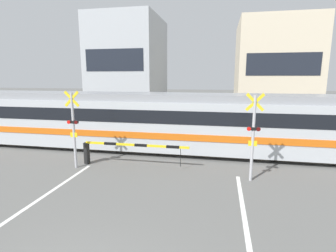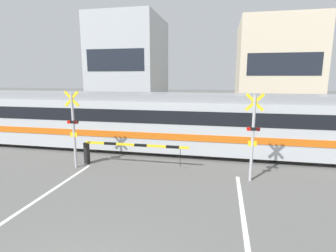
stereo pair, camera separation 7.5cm
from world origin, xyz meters
name	(u,v)px [view 2 (the right image)]	position (x,y,z in m)	size (l,w,h in m)	color
rail_track_near	(170,154)	(0.00, 9.83, 0.04)	(50.00, 0.10, 0.08)	#6B6051
rail_track_far	(175,147)	(0.00, 11.26, 0.04)	(50.00, 0.10, 0.08)	#6B6051
commuter_train	(147,120)	(-1.38, 10.54, 1.65)	(20.50, 2.72, 3.08)	#B7BCC1
crossing_barrier_near	(116,148)	(-2.04, 7.75, 0.79)	(4.83, 0.20, 1.05)	black
crossing_barrier_far	(213,128)	(2.04, 13.58, 0.79)	(4.83, 0.20, 1.05)	black
crossing_signal_left	(74,126)	(-3.69, 7.14, 1.86)	(0.68, 0.15, 3.37)	#B2B2B7
crossing_signal_right	(253,134)	(3.69, 7.14, 1.86)	(0.68, 0.15, 3.37)	#B2B2B7
pedestrian	(175,120)	(-0.71, 15.31, 0.93)	(0.38, 0.22, 1.62)	#33384C
building_left_of_street	(130,67)	(-7.12, 23.91, 4.93)	(6.56, 7.87, 9.87)	#B2B7BC
building_right_of_street	(274,71)	(7.21, 23.91, 4.48)	(6.74, 7.87, 8.96)	beige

